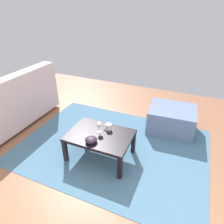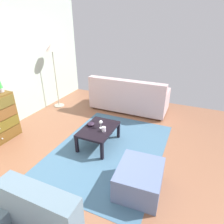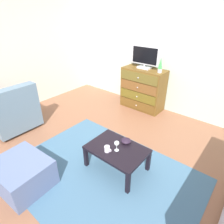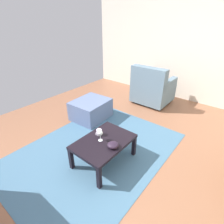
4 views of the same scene
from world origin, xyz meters
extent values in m
cube|color=brown|center=(0.00, 0.00, -0.03)|extent=(5.86, 5.07, 0.05)
cube|color=#3F637F|center=(0.20, -0.20, 0.00)|extent=(2.60, 1.90, 0.01)
cube|color=black|center=(-0.11, 0.31, 0.16)|extent=(0.05, 0.05, 0.32)
cube|color=black|center=(0.65, 0.31, 0.16)|extent=(0.05, 0.05, 0.32)
cube|color=black|center=(-0.11, -0.20, 0.16)|extent=(0.05, 0.05, 0.32)
cube|color=black|center=(0.65, -0.20, 0.16)|extent=(0.05, 0.05, 0.32)
cube|color=black|center=(0.27, 0.05, 0.34)|extent=(0.82, 0.57, 0.04)
cylinder|color=silver|center=(0.30, 0.02, 0.36)|extent=(0.06, 0.06, 0.00)
cylinder|color=silver|center=(0.30, 0.02, 0.41)|extent=(0.01, 0.01, 0.09)
sphere|color=silver|center=(0.30, 0.02, 0.48)|extent=(0.07, 0.07, 0.07)
cylinder|color=silver|center=(0.21, -0.09, 0.41)|extent=(0.08, 0.08, 0.08)
torus|color=silver|center=(0.26, -0.09, 0.41)|extent=(0.05, 0.01, 0.05)
ellipsoid|color=#261929|center=(0.30, 0.24, 0.40)|extent=(0.15, 0.15, 0.07)
cylinder|color=#332319|center=(2.43, -0.84, 0.03)|extent=(0.05, 0.05, 0.05)
cylinder|color=#332319|center=(1.74, -0.84, 0.03)|extent=(0.05, 0.05, 0.05)
cube|color=#BDA1A4|center=(1.76, 0.07, 0.64)|extent=(0.20, 1.97, 0.48)
cube|color=#BDA1A4|center=(2.08, -0.86, 0.50)|extent=(0.81, 0.12, 0.20)
cube|color=slate|center=(-0.49, -0.97, 0.19)|extent=(0.73, 0.64, 0.38)
camera|label=1|loc=(-0.68, 1.87, 1.87)|focal=31.82mm
camera|label=2|loc=(-2.50, -1.44, 2.20)|focal=31.03mm
camera|label=3|loc=(1.55, -1.60, 2.08)|focal=30.36mm
camera|label=4|loc=(1.69, 1.35, 1.84)|focal=28.30mm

